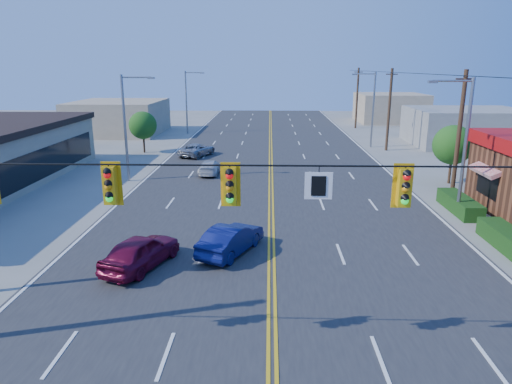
{
  "coord_description": "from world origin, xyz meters",
  "views": [
    {
      "loc": [
        -0.14,
        -11.97,
        8.57
      ],
      "look_at": [
        -0.82,
        11.08,
        2.2
      ],
      "focal_mm": 32.0,
      "sensor_mm": 36.0,
      "label": 1
    }
  ],
  "objects_px": {
    "signal_span": "(270,205)",
    "car_blue": "(231,240)",
    "car_white": "(210,168)",
    "car_magenta": "(141,253)",
    "car_silver": "(197,150)"
  },
  "relations": [
    {
      "from": "signal_span",
      "to": "car_blue",
      "type": "relative_size",
      "value": 5.82
    },
    {
      "from": "car_blue",
      "to": "car_white",
      "type": "bearing_deg",
      "value": -54.85
    },
    {
      "from": "car_magenta",
      "to": "car_blue",
      "type": "relative_size",
      "value": 1.02
    },
    {
      "from": "signal_span",
      "to": "car_white",
      "type": "distance_m",
      "value": 25.19
    },
    {
      "from": "signal_span",
      "to": "car_silver",
      "type": "xyz_separation_m",
      "value": [
        -7.1,
        31.99,
        -4.26
      ]
    },
    {
      "from": "car_blue",
      "to": "car_white",
      "type": "distance_m",
      "value": 16.61
    },
    {
      "from": "car_white",
      "to": "car_silver",
      "type": "distance_m",
      "value": 7.98
    },
    {
      "from": "car_magenta",
      "to": "car_silver",
      "type": "xyz_separation_m",
      "value": [
        -1.5,
        25.67,
        -0.11
      ]
    },
    {
      "from": "car_blue",
      "to": "car_magenta",
      "type": "bearing_deg",
      "value": 48.39
    },
    {
      "from": "signal_span",
      "to": "car_magenta",
      "type": "relative_size",
      "value": 5.69
    },
    {
      "from": "car_magenta",
      "to": "car_white",
      "type": "height_order",
      "value": "car_magenta"
    },
    {
      "from": "signal_span",
      "to": "car_silver",
      "type": "relative_size",
      "value": 5.44
    },
    {
      "from": "car_magenta",
      "to": "car_silver",
      "type": "height_order",
      "value": "car_magenta"
    },
    {
      "from": "car_silver",
      "to": "car_magenta",
      "type": "bearing_deg",
      "value": 115.55
    },
    {
      "from": "signal_span",
      "to": "car_blue",
      "type": "bearing_deg",
      "value": 102.58
    }
  ]
}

